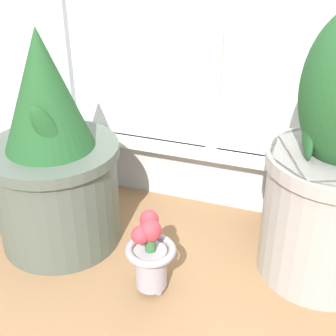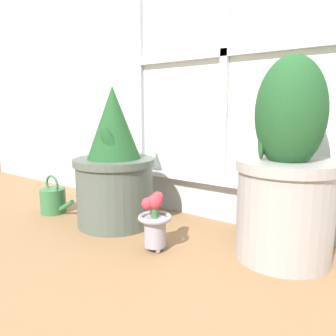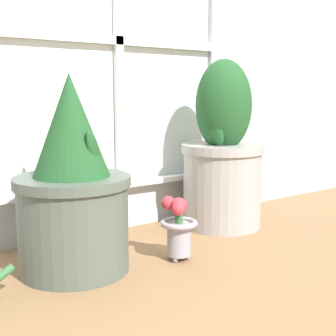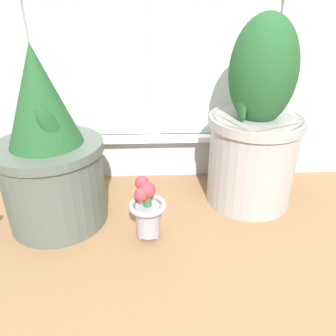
# 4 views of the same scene
# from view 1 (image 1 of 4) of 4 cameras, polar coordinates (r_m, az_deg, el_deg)

# --- Properties ---
(ground_plane) EXTENTS (10.00, 10.00, 0.00)m
(ground_plane) POSITION_cam_1_polar(r_m,az_deg,el_deg) (1.24, -2.58, -18.92)
(ground_plane) COLOR olive
(potted_plant_left) EXTENTS (0.39, 0.39, 0.66)m
(potted_plant_left) POSITION_cam_1_polar(r_m,az_deg,el_deg) (1.40, -13.82, 0.83)
(potted_plant_left) COLOR #4C564C
(potted_plant_left) RESTS_ON ground_plane
(potted_plant_right) EXTENTS (0.37, 0.37, 0.74)m
(potted_plant_right) POSITION_cam_1_polar(r_m,az_deg,el_deg) (1.29, 19.74, -0.70)
(potted_plant_right) COLOR #9E9993
(potted_plant_right) RESTS_ON ground_plane
(flower_vase) EXTENTS (0.14, 0.14, 0.23)m
(flower_vase) POSITION_cam_1_polar(r_m,az_deg,el_deg) (1.26, -2.20, -10.37)
(flower_vase) COLOR #99939E
(flower_vase) RESTS_ON ground_plane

